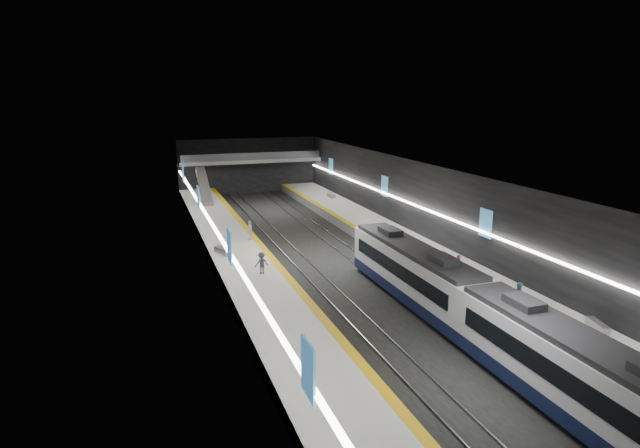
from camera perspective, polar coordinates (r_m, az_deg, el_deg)
name	(u,v)px	position (r m, az deg, el deg)	size (l,w,h in m)	color
ground	(330,262)	(46.74, 1.05, -4.03)	(70.00, 70.00, 0.00)	black
ceiling	(330,170)	(44.94, 1.09, 5.73)	(20.00, 70.00, 0.04)	beige
wall_left	(212,226)	(43.38, -11.45, -0.22)	(0.04, 70.00, 8.00)	black
wall_right	(433,209)	(49.91, 11.93, 1.58)	(0.04, 70.00, 8.00)	black
wall_back	(248,166)	(78.98, -7.67, 6.16)	(20.00, 0.04, 8.00)	black
platform_left	(245,265)	(44.70, -8.05, -4.33)	(5.00, 70.00, 1.00)	slate
tile_surface_left	(244,259)	(44.55, -8.07, -3.70)	(5.00, 70.00, 0.02)	#AFAFAA
tactile_strip_left	(270,256)	(44.98, -5.32, -3.44)	(0.60, 70.00, 0.02)	#DDA40B
platform_right	(407,248)	(49.55, 9.24, -2.56)	(5.00, 70.00, 1.00)	slate
tile_surface_right	(407,243)	(49.41, 9.26, -2.00)	(5.00, 70.00, 0.02)	#AFAFAA
tactile_strip_right	(385,245)	(48.43, 6.96, -2.23)	(0.60, 70.00, 0.02)	#DDA40B
rails	(330,261)	(46.72, 1.05, -3.96)	(6.52, 70.00, 0.12)	gray
train	(477,311)	(32.21, 16.38, -8.85)	(2.69, 30.05, 3.60)	#0E1535
ad_posters	(326,209)	(46.48, 0.65, 1.62)	(19.94, 53.50, 2.20)	teal
cove_light_left	(215,228)	(43.45, -11.17, -0.45)	(0.25, 68.60, 0.12)	white
cove_light_right	(431,211)	(49.85, 11.72, 1.34)	(0.25, 68.60, 0.12)	white
mezzanine_bridge	(251,160)	(76.84, -7.39, 6.74)	(20.00, 3.00, 1.50)	gray
escalator	(204,186)	(69.20, -12.27, 3.99)	(1.20, 8.00, 0.60)	#99999E
bench_left_far	(223,251)	(46.22, -10.33, -2.84)	(0.57, 2.04, 0.50)	#99999E
bench_right_near	(598,326)	(35.31, 27.51, -9.59)	(0.50, 1.79, 0.44)	#99999E
bench_right_far	(331,196)	(70.30, 1.20, 3.05)	(0.49, 1.75, 0.43)	#99999E
passenger_right_a	(459,267)	(40.60, 14.57, -4.43)	(0.67, 0.44, 1.82)	#B34350
passenger_right_b	(519,296)	(36.17, 20.47, -7.20)	(0.85, 0.66, 1.75)	teal
passenger_left_a	(250,230)	(49.95, -7.49, -0.69)	(1.07, 0.45, 1.83)	silver
passenger_left_b	(262,263)	(40.60, -6.25, -4.17)	(1.07, 0.62, 1.66)	#3A3B41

